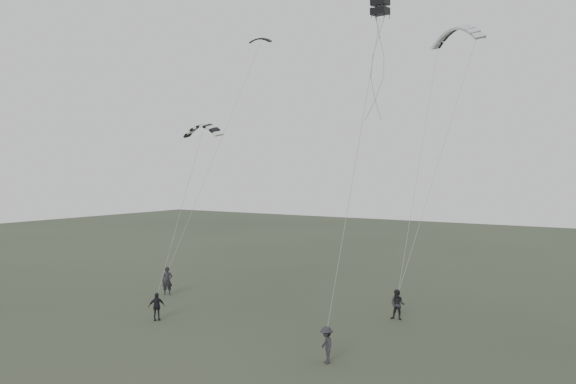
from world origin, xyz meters
The scene contains 9 objects.
ground centered at (0.00, 0.00, 0.00)m, with size 140.00×140.00×0.00m, color #2C3826.
flyer_left centered at (-8.51, 4.47, 0.95)m, with size 0.70×0.46×1.91m, color black.
flyer_right centered at (7.09, 6.80, 0.85)m, with size 0.83×0.65×1.71m, color black.
flyer_center centered at (-4.30, -0.62, 0.78)m, with size 0.91×0.38×1.55m, color black.
flyer_far centered at (7.18, -1.70, 0.80)m, with size 1.04×0.60×1.61m, color #242429.
kite_dark_small centered at (-6.23, 12.19, 18.52)m, with size 1.70×0.51×0.54m, color black, non-canonical shape.
kite_pale_large centered at (8.25, 13.83, 17.69)m, with size 3.82×0.86×1.58m, color #B5B8BB, non-canonical shape.
kite_striped centered at (-4.94, 4.09, 11.30)m, with size 2.78×0.70×1.12m, color black, non-canonical shape.
kite_box centered at (8.13, 1.72, 16.09)m, with size 0.73×0.73×0.75m, color black, non-canonical shape.
Camera 1 is at (18.82, -22.98, 8.32)m, focal length 35.00 mm.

